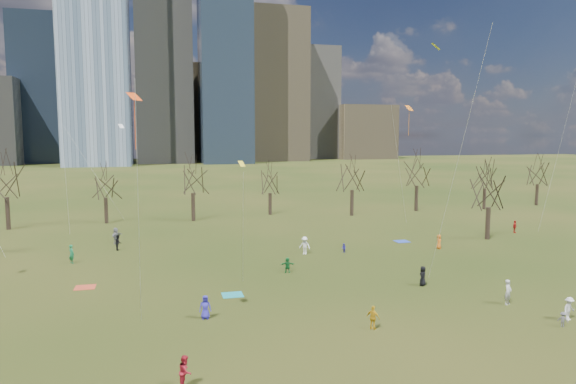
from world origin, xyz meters
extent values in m
plane|color=black|center=(0.00, 0.00, 0.00)|extent=(500.00, 500.00, 0.00)
cube|color=slate|center=(-35.00, 190.00, 59.00)|extent=(26.00, 26.00, 118.00)
cube|color=slate|center=(-8.00, 205.00, 47.50)|extent=(24.00, 24.00, 95.00)
cube|color=#384C66|center=(18.00, 195.00, 52.50)|extent=(22.00, 22.00, 105.00)
cube|color=#726347|center=(45.00, 215.00, 36.00)|extent=(28.00, 28.00, 72.00)
cube|color=#384C66|center=(-60.00, 220.00, 32.50)|extent=(25.00, 25.00, 65.00)
cube|color=slate|center=(70.00, 230.00, 29.00)|extent=(22.00, 22.00, 58.00)
cube|color=#726347|center=(5.00, 240.00, 24.00)|extent=(30.00, 30.00, 48.00)
cube|color=#726347|center=(95.00, 225.00, 14.00)|extent=(30.00, 28.00, 28.00)
cylinder|color=black|center=(-31.00, 39.00, 2.14)|extent=(0.55, 0.55, 4.28)
cylinder|color=black|center=(-19.00, 41.00, 1.80)|extent=(0.52, 0.52, 3.60)
cylinder|color=black|center=(-7.00, 40.00, 2.02)|extent=(0.54, 0.54, 4.05)
cylinder|color=black|center=(5.00, 43.00, 1.69)|extent=(0.51, 0.51, 3.38)
cylinder|color=black|center=(17.00, 39.00, 1.98)|extent=(0.54, 0.54, 3.96)
cylinder|color=black|center=(29.00, 41.00, 2.07)|extent=(0.54, 0.54, 4.14)
cylinder|color=black|center=(41.00, 40.00, 1.75)|extent=(0.52, 0.52, 3.51)
cylinder|color=black|center=(53.00, 42.00, 1.87)|extent=(0.53, 0.53, 3.74)
cylinder|color=black|center=(26.00, 18.00, 1.91)|extent=(0.53, 0.53, 3.83)
cube|color=teal|center=(-6.45, 4.08, 0.01)|extent=(1.60, 1.50, 0.03)
cube|color=#2845BB|center=(15.54, 19.27, 0.01)|extent=(1.60, 1.50, 0.03)
cube|color=#BB3F25|center=(-17.77, 8.98, 0.01)|extent=(1.60, 1.50, 0.03)
imported|color=#2E28AF|center=(-8.95, -0.62, 0.81)|extent=(0.84, 0.59, 1.61)
imported|color=silver|center=(12.74, -3.06, 0.92)|extent=(0.80, 0.71, 1.84)
imported|color=#A41726|center=(-10.75, -9.91, 0.82)|extent=(0.78, 0.91, 1.63)
imported|color=#5C5B60|center=(13.24, -7.79, 0.50)|extent=(0.71, 0.72, 0.99)
imported|color=gold|center=(1.23, -5.16, 0.77)|extent=(0.87, 0.93, 1.54)
imported|color=#186C2F|center=(-0.72, 9.36, 0.70)|extent=(1.35, 0.66, 1.40)
imported|color=black|center=(9.05, 2.69, 0.82)|extent=(0.92, 0.94, 1.64)
imported|color=#29249D|center=(6.95, 15.48, 0.50)|extent=(0.49, 0.57, 1.00)
imported|color=white|center=(2.77, 15.89, 0.92)|extent=(1.37, 1.26, 1.85)
imported|color=red|center=(31.82, 20.62, 0.79)|extent=(0.99, 0.81, 1.57)
imported|color=slate|center=(-16.62, 26.15, 0.93)|extent=(1.35, 1.77, 1.86)
imported|color=orange|center=(17.64, 14.73, 0.78)|extent=(0.76, 0.90, 1.56)
imported|color=#1A7644|center=(-20.08, 17.80, 0.91)|extent=(0.75, 0.79, 1.82)
imported|color=black|center=(-16.12, 22.67, 0.83)|extent=(0.64, 0.81, 1.67)
imported|color=silver|center=(14.59, -6.84, 0.78)|extent=(1.15, 0.88, 1.57)
plane|color=#EA4A13|center=(-12.97, -3.81, 14.46)|extent=(1.16, 1.13, 0.48)
cylinder|color=silver|center=(-12.76, -8.63, 7.93)|extent=(0.44, 9.64, 13.07)
cylinder|color=#EA4A13|center=(-12.97, -3.81, 12.85)|extent=(0.04, 0.04, 2.70)
plane|color=#F7FF28|center=(8.25, 0.38, 18.78)|extent=(0.80, 0.91, 0.50)
cylinder|color=silver|center=(7.72, -3.67, 10.09)|extent=(1.09, 8.12, 17.38)
cylinder|color=silver|center=(-21.32, 23.07, 14.40)|extent=(0.28, 5.68, 25.99)
plane|color=orange|center=(18.38, 23.78, 15.63)|extent=(1.28, 1.11, 0.71)
cylinder|color=silver|center=(15.81, 20.93, 8.52)|extent=(5.17, 5.72, 14.24)
cylinder|color=orange|center=(18.38, 23.78, 13.81)|extent=(0.04, 0.04, 3.00)
plane|color=yellow|center=(-5.81, 2.92, 10.22)|extent=(0.70, 0.62, 0.41)
cylinder|color=silver|center=(-6.45, -1.33, 5.81)|extent=(1.28, 8.51, 8.83)
cylinder|color=silver|center=(29.26, 9.72, 16.19)|extent=(1.64, 9.45, 29.58)
plane|color=white|center=(-16.19, 34.75, 13.47)|extent=(1.01, 0.92, 0.56)
cylinder|color=silver|center=(-19.18, 32.02, 7.44)|extent=(6.01, 5.49, 12.08)
camera|label=1|loc=(-11.77, -34.32, 12.28)|focal=32.00mm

